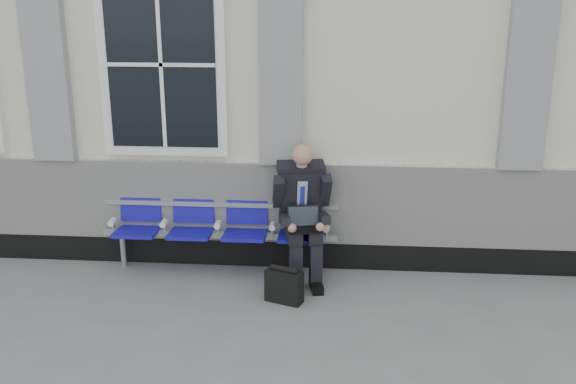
{
  "coord_description": "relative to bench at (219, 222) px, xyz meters",
  "views": [
    {
      "loc": [
        2.21,
        -5.23,
        2.94
      ],
      "look_at": [
        1.72,
        0.9,
        1.05
      ],
      "focal_mm": 40.0,
      "sensor_mm": 36.0,
      "label": 1
    }
  ],
  "objects": [
    {
      "name": "ground",
      "position": [
        -0.92,
        -1.32,
        -0.55
      ],
      "size": [
        70.0,
        70.0,
        0.0
      ],
      "primitive_type": "plane",
      "color": "slate",
      "rests_on": "ground"
    },
    {
      "name": "station_building",
      "position": [
        -0.94,
        2.15,
        1.67
      ],
      "size": [
        14.4,
        4.4,
        4.49
      ],
      "color": "silver",
      "rests_on": "ground"
    },
    {
      "name": "bench",
      "position": [
        0.0,
        0.0,
        0.0
      ],
      "size": [
        2.6,
        0.47,
        0.91
      ],
      "color": "#9EA0A3",
      "rests_on": "ground"
    },
    {
      "name": "businessman",
      "position": [
        0.92,
        -0.14,
        0.24
      ],
      "size": [
        0.65,
        0.87,
        1.48
      ],
      "color": "black",
      "rests_on": "ground"
    },
    {
      "name": "briefcase",
      "position": [
        0.78,
        -0.75,
        -0.38
      ],
      "size": [
        0.4,
        0.28,
        0.38
      ],
      "color": "black",
      "rests_on": "ground"
    }
  ]
}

